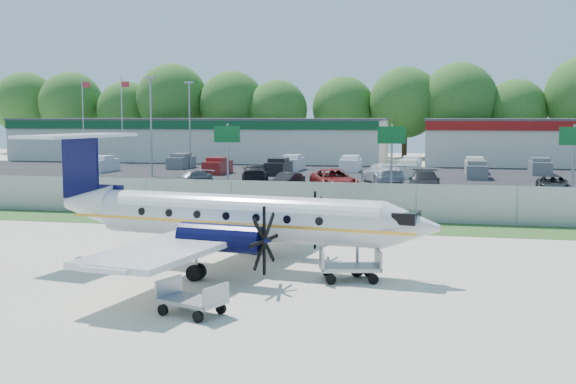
# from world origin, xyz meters

# --- Properties ---
(ground) EXTENTS (170.00, 170.00, 0.00)m
(ground) POSITION_xyz_m (0.00, 0.00, 0.00)
(ground) COLOR beige
(ground) RESTS_ON ground
(grass_verge) EXTENTS (170.00, 4.00, 0.02)m
(grass_verge) POSITION_xyz_m (0.00, 12.00, 0.01)
(grass_verge) COLOR #2D561E
(grass_verge) RESTS_ON ground
(access_road) EXTENTS (170.00, 8.00, 0.02)m
(access_road) POSITION_xyz_m (0.00, 19.00, 0.01)
(access_road) COLOR black
(access_road) RESTS_ON ground
(parking_lot) EXTENTS (170.00, 32.00, 0.02)m
(parking_lot) POSITION_xyz_m (0.00, 40.00, 0.01)
(parking_lot) COLOR black
(parking_lot) RESTS_ON ground
(perimeter_fence) EXTENTS (120.00, 0.06, 1.99)m
(perimeter_fence) POSITION_xyz_m (0.00, 14.00, 1.00)
(perimeter_fence) COLOR gray
(perimeter_fence) RESTS_ON ground
(building_west) EXTENTS (46.40, 12.40, 5.24)m
(building_west) POSITION_xyz_m (-24.00, 61.98, 2.63)
(building_west) COLOR silver
(building_west) RESTS_ON ground
(sign_left) EXTENTS (1.80, 0.26, 5.00)m
(sign_left) POSITION_xyz_m (-8.00, 22.91, 3.61)
(sign_left) COLOR gray
(sign_left) RESTS_ON ground
(sign_mid) EXTENTS (1.80, 0.26, 5.00)m
(sign_mid) POSITION_xyz_m (3.00, 22.91, 3.61)
(sign_mid) COLOR gray
(sign_mid) RESTS_ON ground
(sign_right) EXTENTS (1.80, 0.26, 5.00)m
(sign_right) POSITION_xyz_m (14.00, 22.91, 3.61)
(sign_right) COLOR gray
(sign_right) RESTS_ON ground
(flagpole_west) EXTENTS (1.06, 0.12, 10.00)m
(flagpole_west) POSITION_xyz_m (-35.92, 55.00, 5.64)
(flagpole_west) COLOR silver
(flagpole_west) RESTS_ON ground
(flagpole_east) EXTENTS (1.06, 0.12, 10.00)m
(flagpole_east) POSITION_xyz_m (-30.92, 55.00, 5.64)
(flagpole_east) COLOR silver
(flagpole_east) RESTS_ON ground
(light_pole_nw) EXTENTS (0.90, 0.35, 9.09)m
(light_pole_nw) POSITION_xyz_m (-20.00, 38.00, 5.23)
(light_pole_nw) COLOR gray
(light_pole_nw) RESTS_ON ground
(light_pole_sw) EXTENTS (0.90, 0.35, 9.09)m
(light_pole_sw) POSITION_xyz_m (-20.00, 48.00, 5.23)
(light_pole_sw) COLOR gray
(light_pole_sw) RESTS_ON ground
(tree_line) EXTENTS (112.00, 6.00, 14.00)m
(tree_line) POSITION_xyz_m (0.00, 74.00, 0.00)
(tree_line) COLOR #2A5B1B
(tree_line) RESTS_ON ground
(aircraft) EXTENTS (15.64, 15.36, 4.78)m
(aircraft) POSITION_xyz_m (-1.12, 1.39, 1.85)
(aircraft) COLOR silver
(aircraft) RESTS_ON ground
(baggage_cart_near) EXTENTS (2.05, 1.63, 0.94)m
(baggage_cart_near) POSITION_xyz_m (-0.23, -5.11, 0.44)
(baggage_cart_near) COLOR gray
(baggage_cart_near) RESTS_ON ground
(baggage_cart_far) EXTENTS (2.24, 1.67, 1.05)m
(baggage_cart_far) POSITION_xyz_m (3.48, 0.02, 0.49)
(baggage_cart_far) COLOR gray
(baggage_cart_far) RESTS_ON ground
(cone_starboard_wing) EXTENTS (0.39, 0.39, 0.56)m
(cone_starboard_wing) POSITION_xyz_m (-0.08, 15.11, 0.27)
(cone_starboard_wing) COLOR #F73607
(cone_starboard_wing) RESTS_ON ground
(road_car_mid) EXTENTS (4.19, 1.85, 1.40)m
(road_car_mid) POSITION_xyz_m (0.40, 20.00, 0.00)
(road_car_mid) COLOR navy
(road_car_mid) RESTS_ON ground
(parked_car_a) EXTENTS (3.35, 4.86, 1.31)m
(parked_car_a) POSITION_xyz_m (-13.07, 28.95, 0.00)
(parked_car_a) COLOR #595B5E
(parked_car_a) RESTS_ON ground
(parked_car_b) EXTENTS (2.10, 4.13, 1.30)m
(parked_car_b) POSITION_xyz_m (-5.17, 28.70, 0.00)
(parked_car_b) COLOR black
(parked_car_b) RESTS_ON ground
(parked_car_c) EXTENTS (4.68, 6.52, 1.65)m
(parked_car_c) POSITION_xyz_m (-1.59, 28.36, 0.00)
(parked_car_c) COLOR maroon
(parked_car_c) RESTS_ON ground
(parked_car_d) EXTENTS (2.33, 5.48, 1.58)m
(parked_car_d) POSITION_xyz_m (4.90, 29.02, 0.00)
(parked_car_d) COLOR black
(parked_car_d) RESTS_ON ground
(parked_car_e) EXTENTS (2.57, 4.93, 1.33)m
(parked_car_e) POSITION_xyz_m (13.77, 29.65, 0.00)
(parked_car_e) COLOR black
(parked_car_e) RESTS_ON ground
(parked_car_f) EXTENTS (3.17, 5.48, 1.49)m
(parked_car_f) POSITION_xyz_m (-9.30, 34.82, 0.00)
(parked_car_f) COLOR black
(parked_car_f) RESTS_ON ground
(parked_car_g) EXTENTS (4.44, 6.23, 1.68)m
(parked_car_g) POSITION_xyz_m (1.26, 35.71, 0.00)
(parked_car_g) COLOR silver
(parked_car_g) RESTS_ON ground
(far_parking_rows) EXTENTS (56.00, 10.00, 1.60)m
(far_parking_rows) POSITION_xyz_m (0.00, 45.00, 0.00)
(far_parking_rows) COLOR gray
(far_parking_rows) RESTS_ON ground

